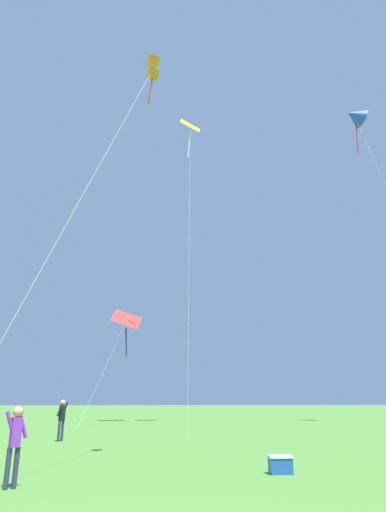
{
  "coord_description": "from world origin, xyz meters",
  "views": [
    {
      "loc": [
        0.12,
        -4.71,
        1.76
      ],
      "look_at": [
        2.81,
        24.46,
        11.3
      ],
      "focal_mm": 31.29,
      "sensor_mm": 36.0,
      "label": 1
    }
  ],
  "objects_px": {
    "kite_yellow_diamond": "(190,136)",
    "kite_blue_delta": "(355,116)",
    "person_in_red_shirt": "(62,416)",
    "kite_orange_box": "(151,71)",
    "person_with_spool": "(15,438)",
    "kite_red_high": "(126,326)",
    "picnic_cooler": "(280,464)"
  },
  "relations": [
    {
      "from": "kite_yellow_diamond",
      "to": "kite_blue_delta",
      "type": "bearing_deg",
      "value": -5.05
    },
    {
      "from": "kite_blue_delta",
      "to": "person_in_red_shirt",
      "type": "distance_m",
      "value": 36.31
    },
    {
      "from": "kite_orange_box",
      "to": "person_with_spool",
      "type": "relative_size",
      "value": 8.41
    },
    {
      "from": "kite_yellow_diamond",
      "to": "person_in_red_shirt",
      "type": "relative_size",
      "value": 15.04
    },
    {
      "from": "kite_blue_delta",
      "to": "kite_yellow_diamond",
      "type": "xyz_separation_m",
      "value": [
        -15.43,
        1.36,
        -2.16
      ]
    },
    {
      "from": "kite_red_high",
      "to": "picnic_cooler",
      "type": "relative_size",
      "value": 17.33
    },
    {
      "from": "kite_yellow_diamond",
      "to": "person_with_spool",
      "type": "relative_size",
      "value": 16.53
    },
    {
      "from": "kite_blue_delta",
      "to": "kite_red_high",
      "type": "bearing_deg",
      "value": 158.78
    },
    {
      "from": "kite_orange_box",
      "to": "person_with_spool",
      "type": "bearing_deg",
      "value": -134.61
    },
    {
      "from": "person_in_red_shirt",
      "to": "picnic_cooler",
      "type": "height_order",
      "value": "person_in_red_shirt"
    },
    {
      "from": "kite_yellow_diamond",
      "to": "kite_orange_box",
      "type": "relative_size",
      "value": 1.97
    },
    {
      "from": "kite_blue_delta",
      "to": "person_with_spool",
      "type": "height_order",
      "value": "kite_blue_delta"
    },
    {
      "from": "kite_red_high",
      "to": "kite_orange_box",
      "type": "bearing_deg",
      "value": -85.76
    },
    {
      "from": "kite_red_high",
      "to": "person_with_spool",
      "type": "xyz_separation_m",
      "value": [
        -0.46,
        -31.47,
        -7.48
      ]
    },
    {
      "from": "person_in_red_shirt",
      "to": "kite_blue_delta",
      "type": "bearing_deg",
      "value": 27.21
    },
    {
      "from": "kite_blue_delta",
      "to": "kite_red_high",
      "type": "distance_m",
      "value": 29.13
    },
    {
      "from": "kite_blue_delta",
      "to": "picnic_cooler",
      "type": "relative_size",
      "value": 47.18
    },
    {
      "from": "kite_blue_delta",
      "to": "person_in_red_shirt",
      "type": "height_order",
      "value": "kite_blue_delta"
    },
    {
      "from": "picnic_cooler",
      "to": "kite_red_high",
      "type": "bearing_deg",
      "value": 100.91
    },
    {
      "from": "kite_blue_delta",
      "to": "kite_yellow_diamond",
      "type": "distance_m",
      "value": 15.64
    },
    {
      "from": "kite_red_high",
      "to": "picnic_cooler",
      "type": "height_order",
      "value": "kite_red_high"
    },
    {
      "from": "picnic_cooler",
      "to": "kite_orange_box",
      "type": "bearing_deg",
      "value": 162.21
    },
    {
      "from": "person_in_red_shirt",
      "to": "kite_red_high",
      "type": "bearing_deg",
      "value": 85.23
    },
    {
      "from": "kite_blue_delta",
      "to": "kite_orange_box",
      "type": "bearing_deg",
      "value": -132.02
    },
    {
      "from": "kite_yellow_diamond",
      "to": "person_with_spool",
      "type": "bearing_deg",
      "value": -103.32
    },
    {
      "from": "kite_yellow_diamond",
      "to": "person_with_spool",
      "type": "xyz_separation_m",
      "value": [
        -5.86,
        -24.74,
        -24.01
      ]
    },
    {
      "from": "kite_red_high",
      "to": "kite_yellow_diamond",
      "type": "bearing_deg",
      "value": -51.24
    },
    {
      "from": "kite_red_high",
      "to": "person_in_red_shirt",
      "type": "height_order",
      "value": "kite_red_high"
    },
    {
      "from": "kite_orange_box",
      "to": "picnic_cooler",
      "type": "bearing_deg",
      "value": -17.79
    },
    {
      "from": "person_with_spool",
      "to": "kite_orange_box",
      "type": "bearing_deg",
      "value": 45.39
    },
    {
      "from": "kite_yellow_diamond",
      "to": "kite_orange_box",
      "type": "bearing_deg",
      "value": -98.39
    },
    {
      "from": "person_with_spool",
      "to": "person_in_red_shirt",
      "type": "bearing_deg",
      "value": 95.72
    }
  ]
}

